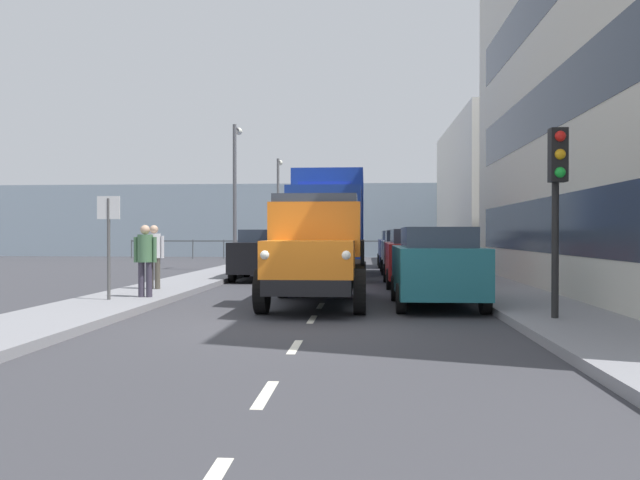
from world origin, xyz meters
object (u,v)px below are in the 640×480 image
object	(u,v)px
truck_vintage_orange	(316,252)
car_navy_kerbside_3	(398,248)
car_black_oppositeside_0	(264,254)
lamp_post_far	(278,198)
car_red_kerbside_1	(416,256)
car_white_kerbside_2	(404,251)
pedestrian_strolling	(145,255)
pedestrian_couple_a	(154,251)
car_teal_kerbside_near	(436,266)
traffic_light_near	(557,181)
car_maroon_oppositeside_1	(286,249)
street_sign	(109,229)
lamp_post_promenade	(235,182)
lorry_cargo_blue	(330,221)

from	to	relation	value
truck_vintage_orange	car_navy_kerbside_3	world-z (taller)	truck_vintage_orange
car_black_oppositeside_0	lamp_post_far	size ratio (longest dim) A/B	0.69
lamp_post_far	truck_vintage_orange	bearing A→B (deg)	99.64
car_red_kerbside_1	car_white_kerbside_2	xyz separation A→B (m)	(-0.00, -6.08, -0.00)
pedestrian_strolling	pedestrian_couple_a	xyz separation A→B (m)	(0.51, -2.10, 0.02)
car_teal_kerbside_near	car_navy_kerbside_3	distance (m)	16.61
car_navy_kerbside_3	traffic_light_near	world-z (taller)	traffic_light_near
car_maroon_oppositeside_1	lamp_post_far	xyz separation A→B (m)	(1.83, -10.99, 2.87)
car_red_kerbside_1	car_white_kerbside_2	distance (m)	6.08
car_red_kerbside_1	car_white_kerbside_2	size ratio (longest dim) A/B	1.15
car_maroon_oppositeside_1	traffic_light_near	size ratio (longest dim) A/B	1.24
traffic_light_near	street_sign	size ratio (longest dim) A/B	1.42
car_red_kerbside_1	lamp_post_far	xyz separation A→B (m)	(6.84, -19.27, 2.87)
pedestrian_strolling	lamp_post_far	distance (m)	24.80
car_navy_kerbside_3	pedestrian_couple_a	size ratio (longest dim) A/B	2.35
pedestrian_couple_a	car_maroon_oppositeside_1	bearing A→B (deg)	-99.81
truck_vintage_orange	street_sign	xyz separation A→B (m)	(4.49, 0.30, 0.50)
car_red_kerbside_1	lamp_post_promenade	distance (m)	10.86
car_teal_kerbside_near	car_black_oppositeside_0	xyz separation A→B (m)	(5.01, -7.86, 0.00)
pedestrian_strolling	street_sign	size ratio (longest dim) A/B	0.72
pedestrian_strolling	lorry_cargo_blue	bearing A→B (deg)	-110.52
car_teal_kerbside_near	car_maroon_oppositeside_1	world-z (taller)	same
car_teal_kerbside_near	lamp_post_promenade	bearing A→B (deg)	-61.82
traffic_light_near	lamp_post_promenade	world-z (taller)	lamp_post_promenade
car_teal_kerbside_near	pedestrian_couple_a	size ratio (longest dim) A/B	2.33
truck_vintage_orange	lamp_post_promenade	bearing A→B (deg)	-71.32
car_white_kerbside_2	car_maroon_oppositeside_1	size ratio (longest dim) A/B	0.99
traffic_light_near	lorry_cargo_blue	bearing A→B (deg)	-70.45
lorry_cargo_blue	car_white_kerbside_2	xyz separation A→B (m)	(-2.86, -1.74, -1.18)
lamp_post_promenade	traffic_light_near	bearing A→B (deg)	118.61
truck_vintage_orange	street_sign	bearing A→B (deg)	3.84
car_navy_kerbside_3	street_sign	distance (m)	18.43
car_white_kerbside_2	car_black_oppositeside_0	distance (m)	6.31
pedestrian_strolling	traffic_light_near	bearing A→B (deg)	159.22
truck_vintage_orange	car_white_kerbside_2	xyz separation A→B (m)	(-2.60, -11.77, -0.28)
traffic_light_near	car_black_oppositeside_0	bearing A→B (deg)	-58.02
car_white_kerbside_2	lamp_post_promenade	size ratio (longest dim) A/B	0.65
lorry_cargo_blue	car_red_kerbside_1	bearing A→B (deg)	123.36
car_navy_kerbside_3	lamp_post_far	xyz separation A→B (m)	(6.84, -8.27, 2.88)
pedestrian_couple_a	lamp_post_promenade	bearing A→B (deg)	-89.42
lamp_post_far	car_white_kerbside_2	bearing A→B (deg)	117.41
car_black_oppositeside_0	car_maroon_oppositeside_1	size ratio (longest dim) A/B	1.04
car_maroon_oppositeside_1	traffic_light_near	bearing A→B (deg)	111.79
car_white_kerbside_2	pedestrian_couple_a	world-z (taller)	pedestrian_couple_a
car_teal_kerbside_near	lamp_post_far	distance (m)	25.97
car_black_oppositeside_0	car_navy_kerbside_3	bearing A→B (deg)	-119.77
pedestrian_strolling	lamp_post_promenade	xyz separation A→B (m)	(0.62, -13.05, 2.72)
car_teal_kerbside_near	lorry_cargo_blue	bearing A→B (deg)	-73.97
car_maroon_oppositeside_1	pedestrian_couple_a	size ratio (longest dim) A/B	2.40
truck_vintage_orange	car_maroon_oppositeside_1	xyz separation A→B (m)	(2.41, -13.97, -0.28)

